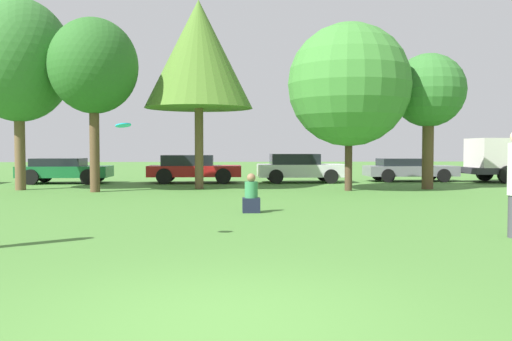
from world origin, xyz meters
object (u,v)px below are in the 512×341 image
Objects in this scene: parked_car_green at (64,170)px; parked_car_white at (299,168)px; tree_0 at (18,60)px; tree_3 at (349,85)px; tree_1 at (94,67)px; bystander_sitting at (251,197)px; tree_4 at (429,92)px; parked_car_grey at (409,169)px; tree_2 at (199,55)px; frisbee at (123,125)px; parked_car_red at (193,168)px.

parked_car_white is at bearing 0.61° from parked_car_green.
tree_0 is 1.16× the size of tree_3.
tree_1 is (3.14, -1.15, -0.39)m from tree_0.
bystander_sitting is 11.10m from tree_4.
parked_car_grey is (4.29, 5.56, -3.43)m from tree_3.
tree_2 is 7.51m from parked_car_white.
tree_4 is 5.96m from parked_car_grey.
parked_car_green is (-15.55, 4.28, -3.24)m from tree_4.
tree_4 is at bearing 3.39° from tree_1.
tree_0 is at bearing 117.36° from frisbee.
tree_3 is 1.46× the size of parked_car_grey.
tree_3 is 1.56× the size of parked_car_white.
tree_2 is 1.74× the size of parked_car_red.
bystander_sitting is 8.74m from tree_3.
parked_car_red is (-2.18, 11.75, 0.30)m from bystander_sitting.
tree_1 is 15.50m from parked_car_grey.
frisbee reaches higher than parked_car_green.
parked_car_green is at bearing 164.63° from tree_4.
tree_2 is 5.94m from parked_car_red.
bystander_sitting is 12.18m from parked_car_white.
parked_car_grey is (5.50, 0.55, -0.10)m from parked_car_white.
tree_2 is at bearing 19.76° from tree_1.
parked_car_grey is at bearing 22.25° from tree_1.
tree_0 reaches higher than tree_3.
tree_1 is at bearing 105.88° from frisbee.
frisbee is 0.04× the size of tree_1.
parked_car_white is (4.56, 3.75, -4.64)m from tree_2.
tree_2 is 6.05m from tree_3.
bystander_sitting is (2.39, 4.22, -1.62)m from frisbee.
parked_car_red is (-0.48, 3.67, -4.65)m from tree_2.
tree_4 is at bearing -1.35° from tree_0.
tree_3 reaches higher than parked_car_green.
parked_car_white is (11.49, 3.97, -4.31)m from tree_0.
tree_3 is at bearing 59.67° from frisbee.
tree_1 is 1.19× the size of tree_4.
parked_car_green is at bearing -179.39° from parked_car_white.
bystander_sitting is 0.16× the size of tree_3.
tree_3 is at bearing -168.88° from tree_4.
tree_2 reaches higher than tree_1.
tree_1 is 1.49× the size of parked_car_red.
parked_car_white is at bearing 1.18° from parked_car_red.
tree_1 is at bearing -176.61° from tree_4.
tree_4 is (7.43, 7.48, 3.48)m from bystander_sitting.
tree_0 is at bearing -178.20° from tree_2.
bystander_sitting is 0.15× the size of tree_1.
frisbee is 0.07× the size of parked_car_green.
tree_2 is 1.83× the size of parked_car_white.
tree_0 is at bearing -97.44° from parked_car_green.
frisbee is 16.94m from parked_car_white.
tree_1 is 12.98m from tree_4.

